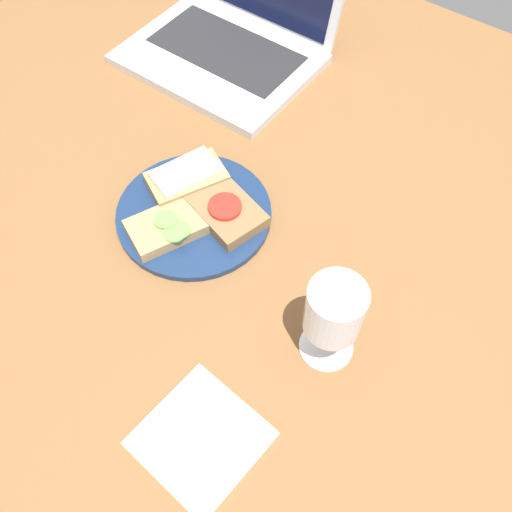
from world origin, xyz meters
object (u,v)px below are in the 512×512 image
(sandwich_with_cucumber, at_px, (170,225))
(sandwich_with_cheese, at_px, (187,179))
(plate, at_px, (196,212))
(wine_glass, at_px, (334,313))
(laptop, at_px, (232,34))
(sandwich_with_tomato, at_px, (227,211))
(napkin, at_px, (201,438))

(sandwich_with_cucumber, bearing_deg, sandwich_with_cheese, 113.34)
(plate, xyz_separation_m, sandwich_with_cucumber, (-0.01, -0.05, 0.02))
(wine_glass, height_order, laptop, laptop)
(laptop, bearing_deg, sandwich_with_tomato, -53.64)
(sandwich_with_cheese, height_order, wine_glass, wine_glass)
(napkin, bearing_deg, sandwich_with_cheese, 132.16)
(plate, relative_size, wine_glass, 1.66)
(napkin, bearing_deg, sandwich_with_tomato, 122.37)
(sandwich_with_tomato, distance_m, wine_glass, 0.25)
(wine_glass, xyz_separation_m, napkin, (-0.06, -0.19, -0.09))
(sandwich_with_cucumber, relative_size, wine_glass, 0.98)
(sandwich_with_cheese, bearing_deg, plate, -36.97)
(sandwich_with_cucumber, height_order, sandwich_with_cheese, sandwich_with_cheese)
(napkin, bearing_deg, sandwich_with_cucumber, 137.33)
(sandwich_with_cheese, relative_size, laptop, 0.40)
(plate, height_order, laptop, laptop)
(sandwich_with_cheese, relative_size, napkin, 1.00)
(wine_glass, bearing_deg, napkin, -106.62)
(plate, distance_m, wine_glass, 0.29)
(sandwich_with_tomato, relative_size, napkin, 0.95)
(sandwich_with_cucumber, bearing_deg, laptop, 115.58)
(sandwich_with_tomato, relative_size, wine_glass, 0.90)
(sandwich_with_cheese, xyz_separation_m, napkin, (0.26, -0.28, -0.03))
(wine_glass, relative_size, laptop, 0.42)
(sandwich_with_cucumber, bearing_deg, sandwich_with_tomato, 53.43)
(sandwich_with_cheese, distance_m, wine_glass, 0.33)
(wine_glass, height_order, napkin, wine_glass)
(plate, bearing_deg, sandwich_with_cucumber, -96.17)
(sandwich_with_tomato, relative_size, laptop, 0.38)
(sandwich_with_cucumber, distance_m, laptop, 0.43)
(sandwich_with_tomato, xyz_separation_m, laptop, (-0.23, 0.32, 0.01))
(sandwich_with_tomato, distance_m, laptop, 0.40)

